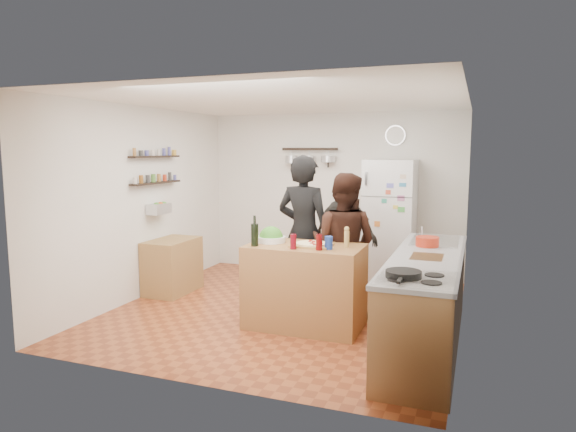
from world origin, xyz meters
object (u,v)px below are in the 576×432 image
at_px(person_left, 304,233).
at_px(salad_bowl, 271,239).
at_px(side_table, 173,266).
at_px(skillet, 403,274).
at_px(wine_bottle, 255,235).
at_px(wall_clock, 395,135).
at_px(counter_run, 426,302).
at_px(person_back, 345,239).
at_px(red_bowl, 427,242).
at_px(salt_canister, 329,243).
at_px(prep_island, 305,286).
at_px(pepper_mill, 347,239).
at_px(fridge, 389,222).
at_px(person_center, 343,245).

bearing_deg(person_left, salad_bowl, 78.69).
xyz_separation_m(person_left, side_table, (-1.91, 0.05, -0.58)).
bearing_deg(person_left, skillet, 137.40).
xyz_separation_m(wine_bottle, wall_clock, (1.06, 2.73, 1.12)).
bearing_deg(counter_run, skillet, -95.90).
xyz_separation_m(wine_bottle, person_back, (0.67, 1.33, -0.22)).
bearing_deg(red_bowl, wine_bottle, -161.88).
height_order(person_left, skillet, person_left).
height_order(salt_canister, person_back, person_back).
height_order(person_back, wall_clock, wall_clock).
bearing_deg(person_back, prep_island, 103.18).
distance_m(pepper_mill, wall_clock, 2.71).
distance_m(pepper_mill, salt_canister, 0.23).
bearing_deg(salt_canister, fridge, 83.66).
xyz_separation_m(salt_canister, wall_clock, (0.26, 2.63, 1.17)).
relative_size(wine_bottle, person_left, 0.13).
height_order(prep_island, person_back, person_back).
bearing_deg(side_table, salad_bowl, -19.82).
bearing_deg(side_table, wall_clock, 34.34).
height_order(salt_canister, person_left, person_left).
bearing_deg(skillet, red_bowl, 88.02).
bearing_deg(pepper_mill, skillet, -56.52).
height_order(person_left, fridge, person_left).
relative_size(counter_run, skillet, 9.08).
height_order(wine_bottle, wall_clock, wall_clock).
distance_m(wine_bottle, fridge, 2.62).
bearing_deg(side_table, person_back, 10.85).
distance_m(counter_run, skillet, 1.09).
bearing_deg(person_center, person_left, -2.92).
distance_m(wine_bottle, red_bowl, 1.85).
bearing_deg(wine_bottle, red_bowl, 18.12).
bearing_deg(fridge, prep_island, -104.31).
relative_size(person_center, skillet, 5.80).
distance_m(salad_bowl, person_back, 1.22).
bearing_deg(fridge, person_back, -109.85).
xyz_separation_m(wine_bottle, skillet, (1.71, -0.87, -0.08)).
distance_m(skillet, wall_clock, 3.85).
bearing_deg(side_table, prep_island, -17.38).
bearing_deg(prep_island, counter_run, -5.43).
distance_m(skillet, side_table, 3.82).
height_order(counter_run, wall_clock, wall_clock).
height_order(salt_canister, person_center, person_center).
xyz_separation_m(prep_island, person_center, (0.29, 0.54, 0.39)).
distance_m(red_bowl, fridge, 1.95).
xyz_separation_m(person_left, person_back, (0.40, 0.49, -0.13)).
bearing_deg(fridge, counter_run, -71.94).
bearing_deg(salt_canister, wine_bottle, -172.87).
bearing_deg(pepper_mill, red_bowl, 20.70).
bearing_deg(wall_clock, wine_bottle, -111.16).
distance_m(salad_bowl, counter_run, 1.80).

